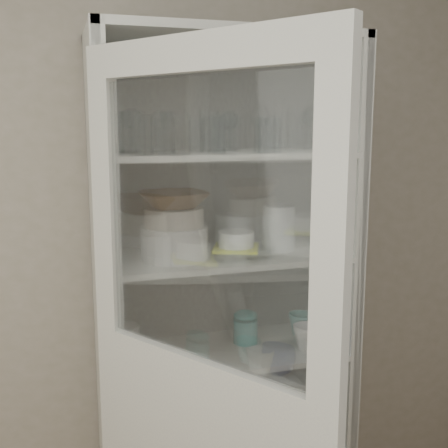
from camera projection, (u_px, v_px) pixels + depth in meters
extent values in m
cube|color=gray|center=(163.00, 236.00, 2.37)|extent=(3.60, 0.02, 2.60)
cube|color=silver|center=(101.00, 316.00, 2.12)|extent=(0.03, 0.45, 2.10)
cube|color=silver|center=(332.00, 293.00, 2.40)|extent=(0.03, 0.45, 2.10)
cube|color=#66635B|center=(210.00, 290.00, 2.46)|extent=(1.00, 0.03, 2.10)
cube|color=silver|center=(224.00, 36.00, 2.08)|extent=(1.00, 0.45, 0.03)
cube|color=white|center=(225.00, 442.00, 2.35)|extent=(0.94, 0.42, 0.02)
cube|color=white|center=(225.00, 352.00, 2.28)|extent=(0.94, 0.42, 0.02)
cube|color=white|center=(225.00, 257.00, 2.21)|extent=(0.94, 0.42, 0.02)
cube|color=white|center=(225.00, 155.00, 2.14)|extent=(0.94, 0.42, 0.02)
cube|color=silver|center=(199.00, 52.00, 1.46)|extent=(0.53, 0.78, 0.10)
cube|color=silver|center=(106.00, 208.00, 1.79)|extent=(0.08, 0.10, 0.80)
cube|color=silver|center=(332.00, 241.00, 1.29)|extent=(0.08, 0.10, 0.80)
cube|color=silver|center=(200.00, 222.00, 1.54)|extent=(0.41, 0.61, 0.78)
cylinder|color=silver|center=(144.00, 135.00, 1.91)|extent=(0.07, 0.07, 0.14)
cylinder|color=silver|center=(165.00, 133.00, 1.96)|extent=(0.08, 0.08, 0.15)
cylinder|color=silver|center=(216.00, 135.00, 1.97)|extent=(0.07, 0.07, 0.13)
cylinder|color=silver|center=(267.00, 134.00, 2.02)|extent=(0.09, 0.09, 0.13)
cylinder|color=silver|center=(273.00, 135.00, 2.04)|extent=(0.07, 0.07, 0.13)
cylinder|color=silver|center=(263.00, 135.00, 2.06)|extent=(0.08, 0.08, 0.13)
cylinder|color=silver|center=(340.00, 132.00, 2.11)|extent=(0.09, 0.09, 0.15)
cylinder|color=silver|center=(115.00, 134.00, 2.03)|extent=(0.09, 0.09, 0.14)
cylinder|color=silver|center=(130.00, 132.00, 2.01)|extent=(0.09, 0.09, 0.15)
cylinder|color=silver|center=(197.00, 135.00, 2.10)|extent=(0.07, 0.07, 0.12)
cylinder|color=silver|center=(210.00, 132.00, 2.09)|extent=(0.09, 0.09, 0.15)
cylinder|color=white|center=(174.00, 242.00, 2.12)|extent=(0.25, 0.25, 0.13)
cylinder|color=white|center=(177.00, 237.00, 2.26)|extent=(0.23, 0.23, 0.11)
cylinder|color=beige|center=(174.00, 217.00, 2.10)|extent=(0.24, 0.24, 0.07)
imported|color=#4A2F19|center=(174.00, 200.00, 2.09)|extent=(0.27, 0.27, 0.06)
cylinder|color=silver|center=(236.00, 252.00, 2.20)|extent=(0.35, 0.35, 0.02)
cube|color=yellow|center=(236.00, 248.00, 2.20)|extent=(0.23, 0.23, 0.01)
cylinder|color=white|center=(236.00, 239.00, 2.19)|extent=(0.16, 0.16, 0.06)
cylinder|color=silver|center=(279.00, 228.00, 2.27)|extent=(0.13, 0.13, 0.18)
imported|color=navy|center=(325.00, 333.00, 2.32)|extent=(0.17, 0.17, 0.11)
imported|color=teal|center=(301.00, 324.00, 2.43)|extent=(0.13, 0.13, 0.10)
imported|color=white|center=(306.00, 337.00, 2.28)|extent=(0.13, 0.13, 0.10)
cylinder|color=teal|center=(246.00, 331.00, 2.34)|extent=(0.10, 0.10, 0.10)
ellipsoid|color=teal|center=(246.00, 317.00, 2.33)|extent=(0.10, 0.10, 0.02)
cylinder|color=silver|center=(139.00, 362.00, 2.11)|extent=(0.10, 0.10, 0.04)
cylinder|color=white|center=(126.00, 342.00, 2.19)|extent=(0.14, 0.14, 0.13)
imported|color=beige|center=(159.00, 442.00, 2.27)|extent=(0.25, 0.25, 0.07)
cube|color=gray|center=(235.00, 429.00, 2.37)|extent=(0.21, 0.15, 0.06)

